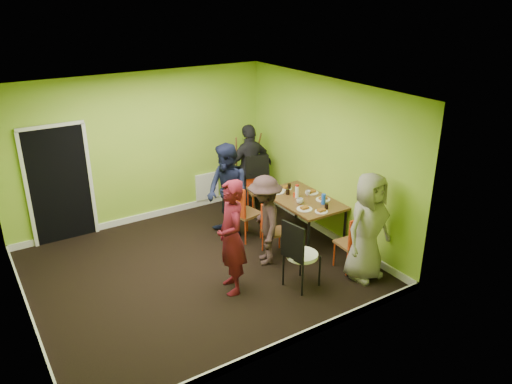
% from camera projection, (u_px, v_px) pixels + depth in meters
% --- Properties ---
extents(ground, '(5.00, 5.00, 0.00)m').
position_uv_depth(ground, '(199.00, 269.00, 7.92)').
color(ground, black).
rests_on(ground, ground).
extents(room_walls, '(5.04, 4.54, 2.82)m').
position_uv_depth(room_walls, '(193.00, 212.00, 7.56)').
color(room_walls, '#89BD30').
rests_on(room_walls, ground).
extents(dining_table, '(0.90, 1.50, 0.75)m').
position_uv_depth(dining_table, '(302.00, 201.00, 8.69)').
color(dining_table, black).
rests_on(dining_table, ground).
extents(chair_left_far, '(0.50, 0.49, 1.03)m').
position_uv_depth(chair_left_far, '(243.00, 209.00, 8.65)').
color(chair_left_far, '#EA3F16').
rests_on(chair_left_far, ground).
extents(chair_left_near, '(0.43, 0.43, 0.86)m').
position_uv_depth(chair_left_near, '(270.00, 228.00, 8.19)').
color(chair_left_near, '#EA3F16').
rests_on(chair_left_near, ground).
extents(chair_back_end, '(0.60, 0.66, 1.14)m').
position_uv_depth(chair_back_end, '(257.00, 172.00, 9.72)').
color(chair_back_end, '#EA3F16').
rests_on(chair_back_end, ground).
extents(chair_front_end, '(0.41, 0.42, 0.94)m').
position_uv_depth(chair_front_end, '(354.00, 240.00, 7.70)').
color(chair_front_end, '#EA3F16').
rests_on(chair_front_end, ground).
extents(chair_bentwood, '(0.50, 0.49, 1.09)m').
position_uv_depth(chair_bentwood, '(299.00, 252.00, 7.23)').
color(chair_bentwood, black).
rests_on(chair_bentwood, ground).
extents(easel, '(0.60, 0.57, 1.51)m').
position_uv_depth(easel, '(247.00, 171.00, 9.99)').
color(easel, brown).
rests_on(easel, ground).
extents(plate_near_left, '(0.25, 0.25, 0.01)m').
position_uv_depth(plate_near_left, '(277.00, 192.00, 8.93)').
color(plate_near_left, white).
rests_on(plate_near_left, dining_table).
extents(plate_near_right, '(0.26, 0.26, 0.01)m').
position_uv_depth(plate_near_right, '(304.00, 209.00, 8.24)').
color(plate_near_right, white).
rests_on(plate_near_right, dining_table).
extents(plate_far_back, '(0.22, 0.22, 0.01)m').
position_uv_depth(plate_far_back, '(286.00, 188.00, 9.09)').
color(plate_far_back, white).
rests_on(plate_far_back, dining_table).
extents(plate_far_front, '(0.22, 0.22, 0.01)m').
position_uv_depth(plate_far_front, '(321.00, 211.00, 8.15)').
color(plate_far_front, white).
rests_on(plate_far_front, dining_table).
extents(plate_wall_back, '(0.24, 0.24, 0.01)m').
position_uv_depth(plate_wall_back, '(312.00, 193.00, 8.90)').
color(plate_wall_back, white).
rests_on(plate_wall_back, dining_table).
extents(plate_wall_front, '(0.25, 0.25, 0.01)m').
position_uv_depth(plate_wall_front, '(323.00, 200.00, 8.61)').
color(plate_wall_front, white).
rests_on(plate_wall_front, dining_table).
extents(thermos, '(0.07, 0.07, 0.21)m').
position_uv_depth(thermos, '(297.00, 192.00, 8.68)').
color(thermos, white).
rests_on(thermos, dining_table).
extents(blue_bottle, '(0.07, 0.07, 0.18)m').
position_uv_depth(blue_bottle, '(323.00, 199.00, 8.41)').
color(blue_bottle, blue).
rests_on(blue_bottle, dining_table).
extents(orange_bottle, '(0.04, 0.04, 0.09)m').
position_uv_depth(orange_bottle, '(294.00, 195.00, 8.71)').
color(orange_bottle, '#EA3F16').
rests_on(orange_bottle, dining_table).
extents(glass_mid, '(0.07, 0.07, 0.10)m').
position_uv_depth(glass_mid, '(288.00, 192.00, 8.82)').
color(glass_mid, black).
rests_on(glass_mid, dining_table).
extents(glass_back, '(0.06, 0.06, 0.10)m').
position_uv_depth(glass_back, '(289.00, 186.00, 9.05)').
color(glass_back, black).
rests_on(glass_back, dining_table).
extents(glass_front, '(0.06, 0.06, 0.09)m').
position_uv_depth(glass_front, '(326.00, 206.00, 8.25)').
color(glass_front, black).
rests_on(glass_front, dining_table).
extents(cup_a, '(0.12, 0.12, 0.09)m').
position_uv_depth(cup_a, '(300.00, 201.00, 8.45)').
color(cup_a, white).
rests_on(cup_a, dining_table).
extents(cup_b, '(0.09, 0.09, 0.08)m').
position_uv_depth(cup_b, '(308.00, 193.00, 8.80)').
color(cup_b, white).
rests_on(cup_b, dining_table).
extents(person_standing, '(0.55, 0.71, 1.72)m').
position_uv_depth(person_standing, '(231.00, 237.00, 7.08)').
color(person_standing, '#570F1A').
rests_on(person_standing, ground).
extents(person_left_far, '(0.73, 0.90, 1.72)m').
position_uv_depth(person_left_far, '(228.00, 192.00, 8.64)').
color(person_left_far, '#141934').
rests_on(person_left_far, ground).
extents(person_left_near, '(0.90, 1.10, 1.48)m').
position_uv_depth(person_left_near, '(265.00, 220.00, 7.87)').
color(person_left_near, '#332222').
rests_on(person_left_near, ground).
extents(person_back_end, '(1.03, 0.47, 1.73)m').
position_uv_depth(person_back_end, '(250.00, 167.00, 9.83)').
color(person_back_end, black).
rests_on(person_back_end, ground).
extents(person_front_end, '(0.88, 0.62, 1.70)m').
position_uv_depth(person_front_end, '(368.00, 227.00, 7.42)').
color(person_front_end, gray).
rests_on(person_front_end, ground).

